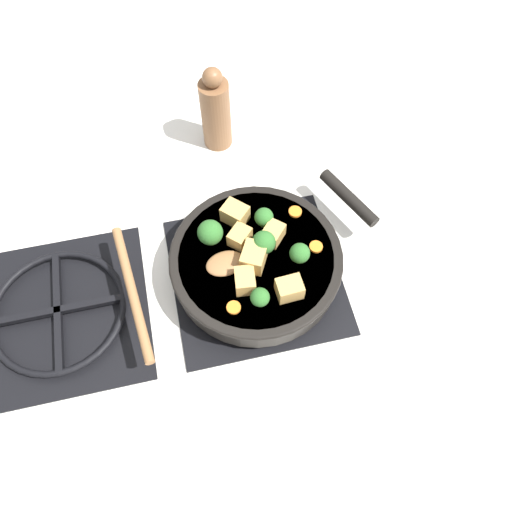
% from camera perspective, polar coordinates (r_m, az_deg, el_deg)
% --- Properties ---
extents(ground_plane, '(2.40, 2.40, 0.00)m').
position_cam_1_polar(ground_plane, '(0.94, -0.00, -2.30)').
color(ground_plane, white).
extents(front_burner_grate, '(0.31, 0.31, 0.03)m').
position_cam_1_polar(front_burner_grate, '(0.93, -0.00, -1.97)').
color(front_burner_grate, black).
rests_on(front_burner_grate, ground_plane).
extents(rear_burner_grate, '(0.31, 0.31, 0.03)m').
position_cam_1_polar(rear_burner_grate, '(0.96, -21.54, -6.00)').
color(rear_burner_grate, black).
rests_on(rear_burner_grate, ground_plane).
extents(skillet_pan, '(0.32, 0.40, 0.05)m').
position_cam_1_polar(skillet_pan, '(0.89, 0.11, -0.63)').
color(skillet_pan, black).
rests_on(skillet_pan, front_burner_grate).
extents(wooden_spoon, '(0.26, 0.22, 0.02)m').
position_cam_1_polar(wooden_spoon, '(0.85, -9.68, -2.72)').
color(wooden_spoon, olive).
rests_on(wooden_spoon, skillet_pan).
extents(tofu_cube_center_large, '(0.04, 0.04, 0.03)m').
position_cam_1_polar(tofu_cube_center_large, '(0.82, 3.84, -3.75)').
color(tofu_cube_center_large, tan).
rests_on(tofu_cube_center_large, skillet_pan).
extents(tofu_cube_near_handle, '(0.04, 0.04, 0.03)m').
position_cam_1_polar(tofu_cube_near_handle, '(0.83, -1.26, -2.84)').
color(tofu_cube_near_handle, tan).
rests_on(tofu_cube_near_handle, skillet_pan).
extents(tofu_cube_east_chunk, '(0.05, 0.05, 0.03)m').
position_cam_1_polar(tofu_cube_east_chunk, '(0.88, 1.99, 2.59)').
color(tofu_cube_east_chunk, tan).
rests_on(tofu_cube_east_chunk, skillet_pan).
extents(tofu_cube_west_chunk, '(0.06, 0.06, 0.04)m').
position_cam_1_polar(tofu_cube_west_chunk, '(0.85, -0.25, -0.12)').
color(tofu_cube_west_chunk, tan).
rests_on(tofu_cube_west_chunk, skillet_pan).
extents(tofu_cube_back_piece, '(0.06, 0.06, 0.03)m').
position_cam_1_polar(tofu_cube_back_piece, '(0.90, -2.40, 4.85)').
color(tofu_cube_back_piece, tan).
rests_on(tofu_cube_back_piece, skillet_pan).
extents(tofu_cube_front_piece, '(0.05, 0.05, 0.03)m').
position_cam_1_polar(tofu_cube_front_piece, '(0.87, -1.88, 2.21)').
color(tofu_cube_front_piece, tan).
rests_on(tofu_cube_front_piece, skillet_pan).
extents(broccoli_floret_near_spoon, '(0.03, 0.03, 0.04)m').
position_cam_1_polar(broccoli_floret_near_spoon, '(0.88, 0.91, 4.44)').
color(broccoli_floret_near_spoon, '#709956').
rests_on(broccoli_floret_near_spoon, skillet_pan).
extents(broccoli_floret_center_top, '(0.04, 0.04, 0.04)m').
position_cam_1_polar(broccoli_floret_center_top, '(0.85, 5.02, 0.30)').
color(broccoli_floret_center_top, '#709956').
rests_on(broccoli_floret_center_top, skillet_pan).
extents(broccoli_floret_east_rim, '(0.04, 0.04, 0.05)m').
position_cam_1_polar(broccoli_floret_east_rim, '(0.85, 0.90, 1.55)').
color(broccoli_floret_east_rim, '#709956').
rests_on(broccoli_floret_east_rim, skillet_pan).
extents(broccoli_floret_west_rim, '(0.04, 0.04, 0.05)m').
position_cam_1_polar(broccoli_floret_west_rim, '(0.87, -5.25, 2.67)').
color(broccoli_floret_west_rim, '#709956').
rests_on(broccoli_floret_west_rim, skillet_pan).
extents(broccoli_floret_north_edge, '(0.03, 0.03, 0.04)m').
position_cam_1_polar(broccoli_floret_north_edge, '(0.81, 0.45, -4.76)').
color(broccoli_floret_north_edge, '#709956').
rests_on(broccoli_floret_north_edge, skillet_pan).
extents(carrot_slice_orange_thin, '(0.02, 0.02, 0.01)m').
position_cam_1_polar(carrot_slice_orange_thin, '(0.83, -2.57, -5.91)').
color(carrot_slice_orange_thin, orange).
rests_on(carrot_slice_orange_thin, skillet_pan).
extents(carrot_slice_near_center, '(0.02, 0.02, 0.01)m').
position_cam_1_polar(carrot_slice_near_center, '(0.88, 6.87, 1.05)').
color(carrot_slice_near_center, orange).
rests_on(carrot_slice_near_center, skillet_pan).
extents(carrot_slice_edge_slice, '(0.02, 0.02, 0.01)m').
position_cam_1_polar(carrot_slice_edge_slice, '(0.92, 4.50, 5.06)').
color(carrot_slice_edge_slice, orange).
rests_on(carrot_slice_edge_slice, skillet_pan).
extents(pepper_mill, '(0.06, 0.06, 0.20)m').
position_cam_1_polar(pepper_mill, '(1.07, -4.64, 16.15)').
color(pepper_mill, brown).
rests_on(pepper_mill, ground_plane).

